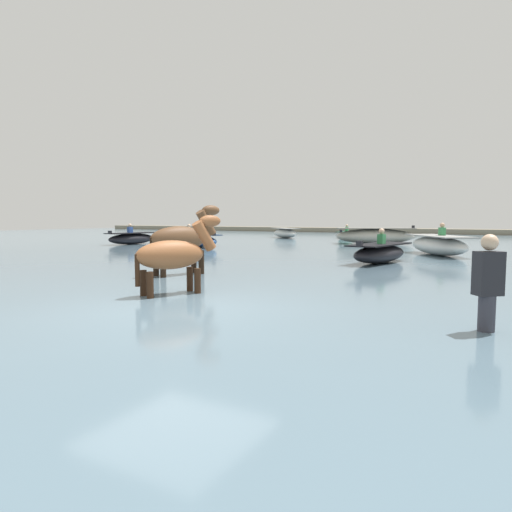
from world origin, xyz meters
The scene contains 13 objects.
ground_plane centered at (0.00, 0.00, 0.00)m, with size 120.00×120.00×0.00m, color #84755B.
water_surface centered at (0.00, 10.00, 0.22)m, with size 90.00×90.00×0.43m, color slate.
horse_lead_chestnut centered at (-0.81, 0.92, 1.11)m, with size 1.02×1.68×1.88m.
horse_trailing_bay centered at (-2.50, 3.23, 1.27)m, with size 1.05×1.95×2.15m.
boat_distant_west centered at (-13.09, 12.08, 0.74)m, with size 1.17×3.04×1.10m.
boat_near_starboard centered at (-5.38, 24.36, 0.68)m, with size 0.93×2.46×0.96m.
boat_distant_east centered at (-8.70, 12.08, 0.75)m, with size 3.07×2.04×1.10m.
boat_mid_outer centered at (2.12, 12.76, 0.80)m, with size 3.09×3.86×1.22m.
boat_far_inshore centered at (-9.42, 23.17, 0.77)m, with size 3.20×3.14×0.69m.
boat_mid_channel centered at (-1.92, 18.92, 0.86)m, with size 4.40×3.07×1.00m.
boat_near_port centered at (0.97, 8.61, 0.73)m, with size 1.47×3.10×1.08m.
person_spectator_far centered at (4.30, 0.70, 0.87)m, with size 0.37×0.36×1.63m.
far_shoreline centered at (0.00, 37.11, 0.44)m, with size 80.00×2.40×0.88m, color gray.
Camera 1 is at (4.54, -5.44, 1.82)m, focal length 31.57 mm.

